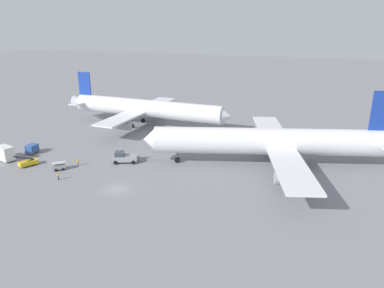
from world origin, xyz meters
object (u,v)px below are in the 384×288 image
gse_baggage_cart_trailing (59,166)px  gse_container_dolly_flat (32,149)px  pushback_tug (124,157)px  ground_crew_marshaller_foreground (58,176)px  ground_crew_ramp_agent_by_cones (78,162)px  gse_belt_loader_portside (28,162)px  airliner_at_gate_left (145,109)px  gse_catering_truck_tall (4,153)px  airliner_being_pushed (270,142)px

gse_baggage_cart_trailing → gse_container_dolly_flat: gse_container_dolly_flat is taller
pushback_tug → ground_crew_marshaller_foreground: pushback_tug is taller
gse_container_dolly_flat → ground_crew_ramp_agent_by_cones: (15.70, -3.21, -0.29)m
ground_crew_ramp_agent_by_cones → ground_crew_marshaller_foreground: 7.92m
gse_baggage_cart_trailing → gse_container_dolly_flat: size_ratio=0.92×
gse_belt_loader_portside → gse_container_dolly_flat: bearing=126.4°
airliner_at_gate_left → ground_crew_ramp_agent_by_cones: airliner_at_gate_left is taller
ground_crew_ramp_agent_by_cones → gse_catering_truck_tall: bearing=-171.5°
airliner_at_gate_left → airliner_being_pushed: 44.97m
airliner_being_pushed → ground_crew_marshaller_foreground: 45.77m
gse_container_dolly_flat → airliner_being_pushed: bearing=12.0°
airliner_being_pushed → ground_crew_marshaller_foreground: size_ratio=33.80×
airliner_being_pushed → gse_catering_truck_tall: size_ratio=8.83×
gse_belt_loader_portside → ground_crew_marshaller_foreground: 12.24m
gse_baggage_cart_trailing → pushback_tug: bearing=38.3°
pushback_tug → gse_catering_truck_tall: (-27.21, -8.21, 0.58)m
airliner_at_gate_left → airliner_being_pushed: (40.48, -19.59, -0.15)m
gse_catering_truck_tall → gse_baggage_cart_trailing: bearing=-2.1°
gse_baggage_cart_trailing → ground_crew_marshaller_foreground: gse_baggage_cart_trailing is taller
airliner_being_pushed → ground_crew_marshaller_foreground: airliner_being_pushed is taller
gse_catering_truck_tall → pushback_tug: bearing=16.8°
airliner_at_gate_left → gse_belt_loader_portside: size_ratio=10.88×
airliner_at_gate_left → gse_catering_truck_tall: airliner_at_gate_left is taller
airliner_being_pushed → gse_baggage_cart_trailing: (-42.70, -18.44, -4.56)m
gse_catering_truck_tall → ground_crew_marshaller_foreground: gse_catering_truck_tall is taller
airliner_being_pushed → gse_baggage_cart_trailing: size_ratio=17.84×
gse_baggage_cart_trailing → ground_crew_marshaller_foreground: bearing=-53.3°
airliner_at_gate_left → ground_crew_ramp_agent_by_cones: bearing=-89.7°
pushback_tug → gse_baggage_cart_trailing: 14.20m
ground_crew_ramp_agent_by_cones → ground_crew_marshaller_foreground: (0.97, -7.86, -0.03)m
gse_container_dolly_flat → ground_crew_marshaller_foreground: bearing=-33.6°
gse_container_dolly_flat → pushback_tug: bearing=5.2°
airliner_being_pushed → ground_crew_ramp_agent_by_cones: (-40.30, -15.09, -4.54)m
gse_belt_loader_portside → ground_crew_marshaller_foreground: gse_belt_loader_portside is taller
gse_baggage_cart_trailing → gse_catering_truck_tall: bearing=177.9°
ground_crew_marshaller_foreground → gse_container_dolly_flat: bearing=146.4°
airliner_at_gate_left → airliner_being_pushed: airliner_being_pushed is taller
gse_belt_loader_portside → airliner_at_gate_left: bearing=74.9°
gse_belt_loader_portside → gse_catering_truck_tall: size_ratio=0.79×
gse_baggage_cart_trailing → gse_catering_truck_tall: gse_catering_truck_tall is taller
gse_belt_loader_portside → gse_baggage_cart_trailing: bearing=2.9°
pushback_tug → ground_crew_ramp_agent_by_cones: bearing=-148.0°
pushback_tug → gse_belt_loader_portside: size_ratio=1.77×
airliner_being_pushed → pushback_tug: (-31.56, -9.63, -4.24)m
gse_container_dolly_flat → gse_belt_loader_portside: (5.13, -6.97, -0.35)m
airliner_being_pushed → gse_catering_truck_tall: airliner_being_pushed is taller
ground_crew_marshaller_foreground → airliner_at_gate_left: bearing=91.5°
gse_baggage_cart_trailing → ground_crew_marshaller_foreground: (3.36, -4.51, -0.01)m
airliner_being_pushed → gse_baggage_cart_trailing: airliner_being_pushed is taller
gse_container_dolly_flat → ground_crew_ramp_agent_by_cones: bearing=-11.6°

